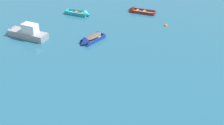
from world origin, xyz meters
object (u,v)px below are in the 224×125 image
(rowboat_maroon_near_right, at_px, (136,11))
(mooring_buoy_outer_edge, at_px, (166,26))
(rowboat_deep_blue_midfield_right, at_px, (90,40))
(motor_launch_grey_outer_right, at_px, (25,32))
(rowboat_turquoise_back_row_left, at_px, (83,14))

(rowboat_maroon_near_right, relative_size, mooring_buoy_outer_edge, 8.99)
(rowboat_maroon_near_right, distance_m, rowboat_deep_blue_midfield_right, 11.17)
(motor_launch_grey_outer_right, xyz_separation_m, rowboat_deep_blue_midfield_right, (7.59, -1.52, -0.26))
(rowboat_maroon_near_right, distance_m, rowboat_turquoise_back_row_left, 7.50)
(motor_launch_grey_outer_right, distance_m, rowboat_turquoise_back_row_left, 9.07)
(rowboat_turquoise_back_row_left, bearing_deg, mooring_buoy_outer_edge, -18.95)
(mooring_buoy_outer_edge, bearing_deg, rowboat_deep_blue_midfield_right, -154.67)
(motor_launch_grey_outer_right, height_order, mooring_buoy_outer_edge, motor_launch_grey_outer_right)
(rowboat_maroon_near_right, height_order, motor_launch_grey_outer_right, motor_launch_grey_outer_right)
(rowboat_maroon_near_right, distance_m, motor_launch_grey_outer_right, 15.71)
(rowboat_maroon_near_right, height_order, rowboat_turquoise_back_row_left, rowboat_turquoise_back_row_left)
(motor_launch_grey_outer_right, relative_size, rowboat_turquoise_back_row_left, 1.44)
(rowboat_maroon_near_right, bearing_deg, rowboat_deep_blue_midfield_right, -122.45)
(motor_launch_grey_outer_right, bearing_deg, rowboat_turquoise_back_row_left, 46.93)
(rowboat_deep_blue_midfield_right, xyz_separation_m, mooring_buoy_outer_edge, (9.39, 4.44, -0.31))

